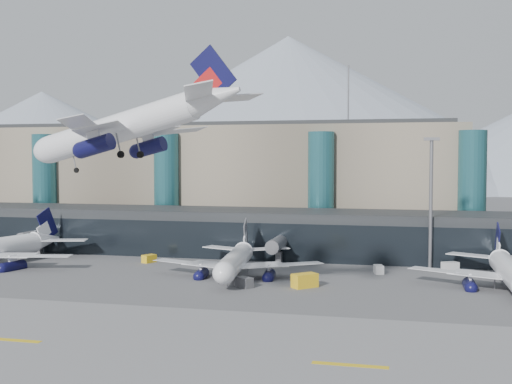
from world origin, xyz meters
The scene contains 17 objects.
ground centered at (0.00, 0.00, 0.00)m, with size 900.00×900.00×0.00m, color #515154.
runway_strip centered at (0.00, -15.00, 0.02)m, with size 400.00×40.00×0.04m, color slate.
runway_markings centered at (0.00, -15.00, 0.05)m, with size 128.00×1.00×0.02m.
concourse centered at (-0.02, 57.73, 4.97)m, with size 170.00×27.00×10.00m.
terminal_main centered at (-25.00, 90.00, 15.44)m, with size 130.00×30.00×31.00m.
teal_towers centered at (-14.99, 74.01, 14.01)m, with size 116.40×19.40×46.00m.
mountain_ridge centered at (15.97, 380.00, 45.74)m, with size 910.00×400.00×110.00m.
lightmast_mid centered at (30.00, 48.00, 14.42)m, with size 3.00×1.20×25.60m.
hero_jet centered at (-7.92, -4.78, 26.85)m, with size 32.76×32.55×10.60m.
jet_parked_left centered at (-54.62, 32.49, 4.58)m, with size 36.68×37.62×12.10m.
jet_parked_mid centered at (-4.86, 32.34, 4.04)m, with size 32.99×32.83×10.69m.
jet_parked_right centered at (42.03, 32.38, 4.13)m, with size 33.95×32.77×10.93m.
veh_b centered at (-26.37, 41.90, 0.81)m, with size 2.79×1.72×1.61m, color gold.
veh_c centered at (-0.79, 21.67, 0.86)m, with size 3.08×1.63×1.71m, color #49494E.
veh_d centered at (33.67, 45.69, 0.88)m, with size 3.07×1.65×1.76m, color silver.
veh_g centered at (20.47, 39.96, 0.78)m, with size 2.66×1.55×1.55m, color silver.
veh_h centered at (9.04, 23.89, 1.16)m, with size 4.20×2.21×2.32m, color gold.
Camera 1 is at (25.66, -81.08, 21.52)m, focal length 45.00 mm.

